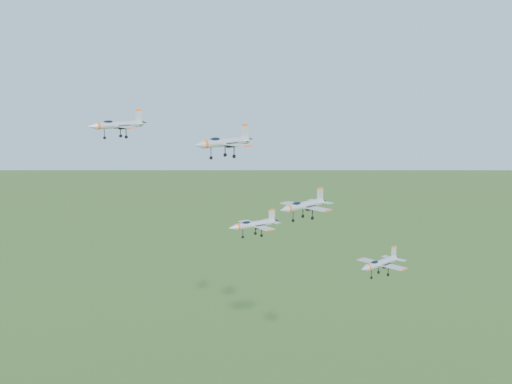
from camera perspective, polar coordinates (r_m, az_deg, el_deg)
jet_lead at (r=122.99m, az=-11.04°, el=5.32°), size 11.27×9.39×3.01m
jet_left_high at (r=113.47m, az=-2.59°, el=4.02°), size 12.24×10.31×3.29m
jet_right_high at (r=110.69m, az=3.81°, el=-1.07°), size 10.85×9.20×2.94m
jet_left_low at (r=124.86m, az=-0.18°, el=-2.60°), size 10.67×8.82×2.85m
jet_right_low at (r=119.01m, az=9.90°, el=-5.64°), size 10.50×8.89×2.84m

